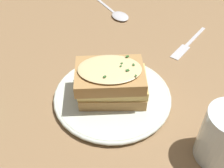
{
  "coord_description": "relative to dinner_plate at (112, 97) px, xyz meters",
  "views": [
    {
      "loc": [
        0.36,
        0.08,
        0.39
      ],
      "look_at": [
        0.0,
        -0.02,
        0.04
      ],
      "focal_mm": 42.0,
      "sensor_mm": 36.0,
      "label": 1
    }
  ],
  "objects": [
    {
      "name": "ground_plane",
      "position": [
        -0.0,
        0.02,
        -0.01
      ],
      "size": [
        2.4,
        2.4,
        0.0
      ],
      "primitive_type": "plane",
      "color": "olive"
    },
    {
      "name": "fork",
      "position": [
        -0.23,
        0.14,
        -0.01
      ],
      "size": [
        0.17,
        0.08,
        0.0
      ],
      "rotation": [
        0.0,
        0.0,
        4.31
      ],
      "color": "silver",
      "rests_on": "ground_plane"
    },
    {
      "name": "dinner_plate",
      "position": [
        0.0,
        0.0,
        0.0
      ],
      "size": [
        0.24,
        0.24,
        0.01
      ],
      "color": "silver",
      "rests_on": "ground_plane"
    },
    {
      "name": "spoon",
      "position": [
        -0.33,
        -0.07,
        -0.0
      ],
      "size": [
        0.14,
        0.14,
        0.01
      ],
      "rotation": [
        0.0,
        0.0,
        5.52
      ],
      "color": "silver",
      "rests_on": "ground_plane"
    },
    {
      "name": "sandwich",
      "position": [
        0.0,
        -0.0,
        0.04
      ],
      "size": [
        0.13,
        0.15,
        0.08
      ],
      "rotation": [
        0.0,
        0.0,
        4.98
      ],
      "color": "#B2844C",
      "rests_on": "dinner_plate"
    },
    {
      "name": "water_glass",
      "position": [
        0.08,
        0.2,
        0.04
      ],
      "size": [
        0.08,
        0.08,
        0.1
      ],
      "primitive_type": "cylinder",
      "color": "silver",
      "rests_on": "ground_plane"
    }
  ]
}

